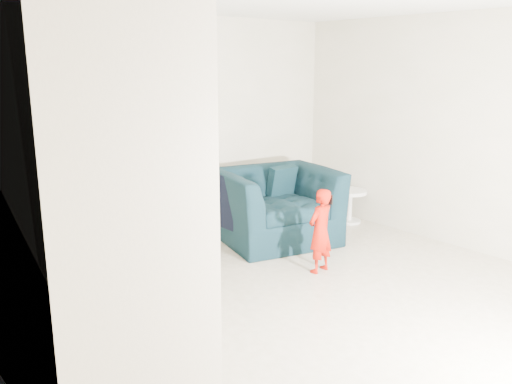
% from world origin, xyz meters
% --- Properties ---
extents(floor, '(5.50, 5.50, 0.00)m').
position_xyz_m(floor, '(0.00, 0.00, 0.00)').
color(floor, gray).
rests_on(floor, ground).
extents(back_wall, '(5.00, 0.00, 5.00)m').
position_xyz_m(back_wall, '(0.00, 2.75, 1.35)').
color(back_wall, '#ABA68B').
rests_on(back_wall, floor).
extents(left_wall, '(0.00, 5.50, 5.50)m').
position_xyz_m(left_wall, '(-2.50, 0.00, 1.35)').
color(left_wall, '#ABA68B').
rests_on(left_wall, floor).
extents(right_wall, '(0.00, 5.50, 5.50)m').
position_xyz_m(right_wall, '(2.50, 0.00, 1.35)').
color(right_wall, '#ABA68B').
rests_on(right_wall, floor).
extents(armchair, '(1.59, 1.47, 0.88)m').
position_xyz_m(armchair, '(0.96, 1.81, 0.44)').
color(armchair, black).
rests_on(armchair, floor).
extents(toddler, '(0.35, 0.26, 0.89)m').
position_xyz_m(toddler, '(0.64, 0.75, 0.45)').
color(toddler, '#981904').
rests_on(toddler, floor).
extents(side_table, '(0.46, 0.46, 0.46)m').
position_xyz_m(side_table, '(2.25, 1.76, 0.31)').
color(side_table, silver).
rests_on(side_table, floor).
extents(staircase, '(1.02, 3.03, 3.62)m').
position_xyz_m(staircase, '(-2.00, 0.55, 0.95)').
color(staircase, '#ADA089').
rests_on(staircase, floor).
extents(cushion, '(0.39, 0.19, 0.38)m').
position_xyz_m(cushion, '(1.24, 2.02, 0.68)').
color(cushion, black).
rests_on(cushion, armchair).
extents(throw, '(0.06, 0.56, 0.63)m').
position_xyz_m(throw, '(0.33, 1.79, 0.55)').
color(throw, black).
rests_on(throw, armchair).
extents(phone, '(0.03, 0.05, 0.10)m').
position_xyz_m(phone, '(0.73, 0.71, 0.78)').
color(phone, black).
rests_on(phone, toddler).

